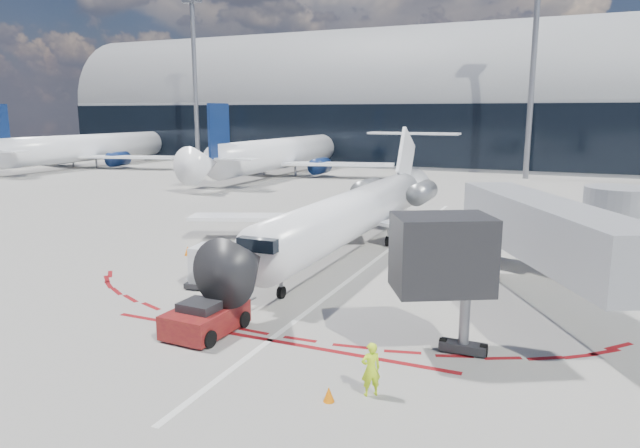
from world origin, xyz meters
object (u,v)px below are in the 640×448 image
at_px(pushback_tug, 205,318).
at_px(uld_container, 212,267).
at_px(regional_jet, 359,210).
at_px(ramp_worker, 371,369).

relative_size(pushback_tug, uld_container, 2.18).
height_order(regional_jet, ramp_worker, regional_jet).
relative_size(pushback_tug, ramp_worker, 3.10).
distance_m(regional_jet, ramp_worker, 18.73).
relative_size(ramp_worker, uld_container, 0.70).
bearing_deg(uld_container, ramp_worker, -42.43).
height_order(regional_jet, uld_container, regional_jet).
bearing_deg(uld_container, pushback_tug, -66.28).
relative_size(regional_jet, ramp_worker, 17.36).
distance_m(pushback_tug, uld_container, 5.95).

